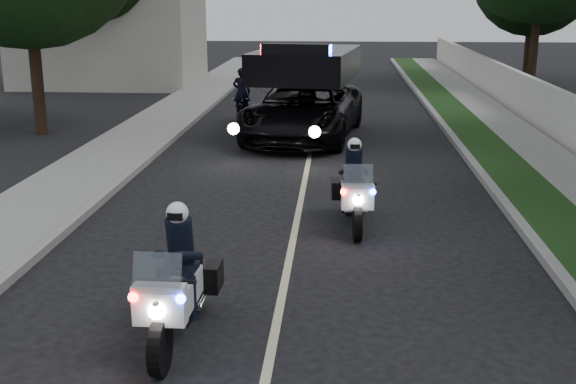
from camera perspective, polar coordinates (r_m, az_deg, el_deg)
name	(u,v)px	position (r m, az deg, el deg)	size (l,w,h in m)	color
ground	(272,345)	(9.01, -1.25, -11.98)	(120.00, 120.00, 0.00)	black
curb_right	(472,162)	(18.73, 14.25, 2.29)	(0.20, 60.00, 0.15)	gray
grass_verge	(500,162)	(18.87, 16.35, 2.25)	(1.20, 60.00, 0.16)	#193814
sidewalk_right	(553,163)	(19.19, 20.14, 2.14)	(1.40, 60.00, 0.16)	gray
curb_left	(150,157)	(19.06, -10.81, 2.72)	(0.20, 60.00, 0.15)	gray
sidewalk_left	(108,156)	(19.37, -13.96, 2.74)	(2.00, 60.00, 0.16)	gray
building_far	(109,9)	(35.65, -13.91, 13.82)	(8.00, 6.00, 7.00)	#A8A396
lane_marking	(308,162)	(18.46, 1.61, 2.35)	(0.12, 50.00, 0.01)	#BFB78C
police_moto_left	(180,339)	(9.27, -8.52, -11.35)	(0.71, 2.04, 1.73)	silver
police_moto_right	(353,226)	(13.44, 5.15, -2.69)	(0.67, 1.93, 1.64)	silver
police_suv	(303,138)	(21.61, 1.22, 4.25)	(2.90, 6.26, 3.04)	black
bicycle	(242,122)	(24.50, -3.63, 5.53)	(0.57, 1.64, 0.86)	black
cyclist	(242,122)	(24.50, -3.63, 5.53)	(0.58, 0.39, 1.61)	black
tree_right_d	(530,89)	(34.85, 18.53, 7.68)	(7.95, 7.95, 13.25)	#194216
tree_right_e	(525,80)	(38.53, 18.18, 8.36)	(5.96, 5.96, 9.93)	black
tree_left_near	(42,134)	(23.59, -18.79, 4.37)	(7.07, 7.07, 11.79)	#153A13
tree_left_far	(109,88)	(34.63, -13.93, 7.98)	(6.79, 6.79, 11.31)	black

